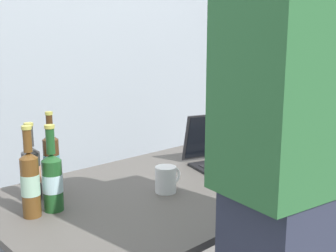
# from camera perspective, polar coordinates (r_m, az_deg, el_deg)

# --- Properties ---
(desk) EXTENTS (1.30, 0.88, 0.74)m
(desk) POSITION_cam_1_polar(r_m,az_deg,el_deg) (1.70, -1.15, -11.35)
(desk) COLOR #56514C
(desk) RESTS_ON ground
(laptop) EXTENTS (0.39, 0.36, 0.24)m
(laptop) POSITION_cam_1_polar(r_m,az_deg,el_deg) (1.99, 7.54, -3.75)
(laptop) COLOR black
(laptop) RESTS_ON desk
(beer_bottle_brown) EXTENTS (0.06, 0.06, 0.31)m
(beer_bottle_brown) POSITION_cam_1_polar(r_m,az_deg,el_deg) (1.44, -18.80, -7.42)
(beer_bottle_brown) COLOR brown
(beer_bottle_brown) RESTS_ON desk
(beer_bottle_amber) EXTENTS (0.06, 0.06, 0.33)m
(beer_bottle_amber) POSITION_cam_1_polar(r_m,az_deg,el_deg) (1.62, -16.04, -4.98)
(beer_bottle_amber) COLOR #472B14
(beer_bottle_amber) RESTS_ON desk
(beer_bottle_dark) EXTENTS (0.07, 0.07, 0.31)m
(beer_bottle_dark) POSITION_cam_1_polar(r_m,az_deg,el_deg) (1.47, -15.93, -7.24)
(beer_bottle_dark) COLOR #1E5123
(beer_bottle_dark) RESTS_ON desk
(beer_bottle_green) EXTENTS (0.07, 0.07, 0.29)m
(beer_bottle_green) POSITION_cam_1_polar(r_m,az_deg,el_deg) (1.59, -18.64, -6.03)
(beer_bottle_green) COLOR #333333
(beer_bottle_green) RESTS_ON desk
(person_figure) EXTENTS (0.48, 0.33, 1.79)m
(person_figure) POSITION_cam_1_polar(r_m,az_deg,el_deg) (1.12, 18.12, -11.39)
(person_figure) COLOR #2D3347
(person_figure) RESTS_ON ground
(coffee_mug) EXTENTS (0.12, 0.08, 0.10)m
(coffee_mug) POSITION_cam_1_polar(r_m,az_deg,el_deg) (1.61, -0.24, -7.48)
(coffee_mug) COLOR white
(coffee_mug) RESTS_ON desk
(back_wall) EXTENTS (6.00, 0.10, 2.60)m
(back_wall) POSITION_cam_1_polar(r_m,az_deg,el_deg) (2.23, -15.31, 10.51)
(back_wall) COLOR #99A3AD
(back_wall) RESTS_ON ground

